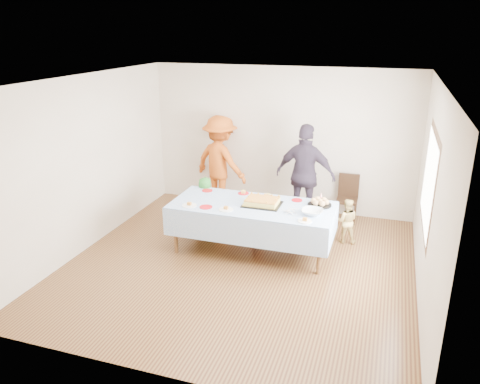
# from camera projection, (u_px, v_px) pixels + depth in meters

# --- Properties ---
(ground) EXTENTS (5.00, 5.00, 0.00)m
(ground) POSITION_uv_depth(u_px,v_px,m) (240.00, 264.00, 7.00)
(ground) COLOR #452313
(ground) RESTS_ON ground
(room_walls) EXTENTS (5.04, 5.04, 2.72)m
(room_walls) POSITION_uv_depth(u_px,v_px,m) (244.00, 150.00, 6.40)
(room_walls) COLOR #C1B39E
(room_walls) RESTS_ON ground
(party_table) EXTENTS (2.50, 1.10, 0.78)m
(party_table) POSITION_uv_depth(u_px,v_px,m) (252.00, 208.00, 7.20)
(party_table) COLOR brown
(party_table) RESTS_ON ground
(birthday_cake) EXTENTS (0.57, 0.44, 0.10)m
(birthday_cake) POSITION_uv_depth(u_px,v_px,m) (262.00, 202.00, 7.15)
(birthday_cake) COLOR black
(birthday_cake) RESTS_ON party_table
(rolls_tray) EXTENTS (0.36, 0.36, 0.11)m
(rolls_tray) POSITION_uv_depth(u_px,v_px,m) (320.00, 203.00, 7.13)
(rolls_tray) COLOR black
(rolls_tray) RESTS_ON party_table
(punch_bowl) EXTENTS (0.31, 0.31, 0.08)m
(punch_bowl) POSITION_uv_depth(u_px,v_px,m) (312.00, 212.00, 6.79)
(punch_bowl) COLOR silver
(punch_bowl) RESTS_ON party_table
(party_hat) EXTENTS (0.10, 0.10, 0.17)m
(party_hat) POSITION_uv_depth(u_px,v_px,m) (321.00, 198.00, 7.23)
(party_hat) COLOR silver
(party_hat) RESTS_ON party_table
(fork_pile) EXTENTS (0.24, 0.18, 0.07)m
(fork_pile) POSITION_uv_depth(u_px,v_px,m) (291.00, 211.00, 6.84)
(fork_pile) COLOR white
(fork_pile) RESTS_ON party_table
(plate_red_far_a) EXTENTS (0.18, 0.18, 0.01)m
(plate_red_far_a) POSITION_uv_depth(u_px,v_px,m) (207.00, 191.00, 7.77)
(plate_red_far_a) COLOR red
(plate_red_far_a) RESTS_ON party_table
(plate_red_far_b) EXTENTS (0.18, 0.18, 0.01)m
(plate_red_far_b) POSITION_uv_depth(u_px,v_px,m) (243.00, 193.00, 7.64)
(plate_red_far_b) COLOR red
(plate_red_far_b) RESTS_ON party_table
(plate_red_far_c) EXTENTS (0.16, 0.16, 0.01)m
(plate_red_far_c) POSITION_uv_depth(u_px,v_px,m) (268.00, 197.00, 7.49)
(plate_red_far_c) COLOR red
(plate_red_far_c) RESTS_ON party_table
(plate_red_far_d) EXTENTS (0.17, 0.17, 0.01)m
(plate_red_far_d) POSITION_uv_depth(u_px,v_px,m) (297.00, 200.00, 7.34)
(plate_red_far_d) COLOR red
(plate_red_far_d) RESTS_ON party_table
(plate_red_near) EXTENTS (0.19, 0.19, 0.01)m
(plate_red_near) POSITION_uv_depth(u_px,v_px,m) (206.00, 207.00, 7.07)
(plate_red_near) COLOR red
(plate_red_near) RESTS_ON party_table
(plate_white_left) EXTENTS (0.22, 0.22, 0.01)m
(plate_white_left) POSITION_uv_depth(u_px,v_px,m) (189.00, 205.00, 7.13)
(plate_white_left) COLOR white
(plate_white_left) RESTS_ON party_table
(plate_white_mid) EXTENTS (0.22, 0.22, 0.01)m
(plate_white_mid) POSITION_uv_depth(u_px,v_px,m) (226.00, 209.00, 6.97)
(plate_white_mid) COLOR white
(plate_white_mid) RESTS_ON party_table
(plate_white_right) EXTENTS (0.20, 0.20, 0.01)m
(plate_white_right) POSITION_uv_depth(u_px,v_px,m) (305.00, 221.00, 6.56)
(plate_white_right) COLOR white
(plate_white_right) RESTS_ON party_table
(dining_chair) EXTENTS (0.38, 0.38, 0.85)m
(dining_chair) POSITION_uv_depth(u_px,v_px,m) (348.00, 195.00, 8.48)
(dining_chair) COLOR black
(dining_chair) RESTS_ON ground
(toddler_left) EXTENTS (0.34, 0.27, 0.81)m
(toddler_left) POSITION_uv_depth(u_px,v_px,m) (257.00, 217.00, 7.67)
(toddler_left) COLOR red
(toddler_left) RESTS_ON ground
(toddler_mid) EXTENTS (0.52, 0.40, 0.94)m
(toddler_mid) POSITION_uv_depth(u_px,v_px,m) (205.00, 204.00, 8.09)
(toddler_mid) COLOR #287828
(toddler_mid) RESTS_ON ground
(toddler_right) EXTENTS (0.40, 0.33, 0.75)m
(toddler_right) POSITION_uv_depth(u_px,v_px,m) (346.00, 221.00, 7.61)
(toddler_right) COLOR tan
(toddler_right) RESTS_ON ground
(adult_left) EXTENTS (1.32, 1.03, 1.79)m
(adult_left) POSITION_uv_depth(u_px,v_px,m) (220.00, 162.00, 9.00)
(adult_left) COLOR #BD5317
(adult_left) RESTS_ON ground
(adult_right) EXTENTS (1.11, 0.56, 1.81)m
(adult_right) POSITION_uv_depth(u_px,v_px,m) (305.00, 175.00, 8.17)
(adult_right) COLOR #352B3B
(adult_right) RESTS_ON ground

